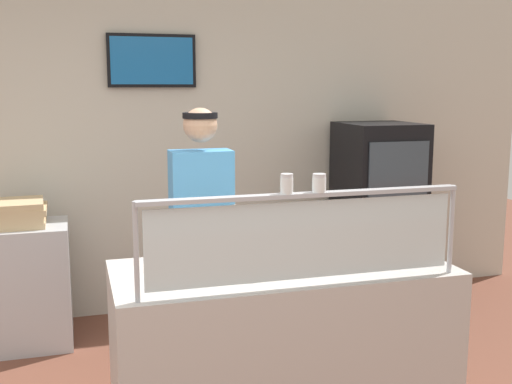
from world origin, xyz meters
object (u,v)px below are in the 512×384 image
pizza_server (232,263)px  parmesan_shaker (287,185)px  drink_fridge (377,215)px  pizza_tray (239,265)px  pepper_flake_shaker (319,184)px  pizza_box_stack (15,213)px  worker_figure (203,229)px

pizza_server → parmesan_shaker: size_ratio=3.01×
pizza_server → drink_fridge: drink_fridge is taller
pizza_server → drink_fridge: bearing=59.7°
pizza_tray → pepper_flake_shaker: size_ratio=5.99×
pepper_flake_shaker → drink_fridge: bearing=56.1°
pizza_server → pizza_box_stack: pizza_box_stack is taller
pizza_server → pizza_box_stack: 2.04m
pizza_box_stack → pepper_flake_shaker: bearing=-53.2°
pizza_server → parmesan_shaker: bearing=-48.7°
parmesan_shaker → drink_fridge: drink_fridge is taller
parmesan_shaker → drink_fridge: size_ratio=0.06×
pizza_tray → parmesan_shaker: parmesan_shaker is taller
drink_fridge → pizza_box_stack: bearing=-179.1°
pepper_flake_shaker → pizza_box_stack: pepper_flake_shaker is taller
pizza_tray → pepper_flake_shaker: bearing=-52.2°
pizza_tray → worker_figure: (-0.05, 0.71, 0.04)m
pizza_tray → pizza_box_stack: size_ratio=1.19×
pizza_tray → pizza_server: size_ratio=1.85×
pizza_tray → pizza_server: (-0.05, -0.02, 0.02)m
pizza_server → pizza_tray: bearing=38.4°
worker_figure → pizza_box_stack: 1.50m
pepper_flake_shaker → pizza_box_stack: size_ratio=0.20×
worker_figure → pizza_box_stack: (-1.17, 0.93, -0.02)m
pizza_server → pepper_flake_shaker: (0.33, -0.35, 0.45)m
pizza_tray → worker_figure: bearing=93.9°
pepper_flake_shaker → worker_figure: bearing=107.3°
pizza_server → pepper_flake_shaker: 0.66m
parmesan_shaker → worker_figure: (-0.18, 1.08, -0.44)m
parmesan_shaker → pizza_box_stack: parmesan_shaker is taller
pizza_server → pepper_flake_shaker: size_ratio=3.24×
parmesan_shaker → pizza_tray: bearing=109.1°
pizza_tray → pepper_flake_shaker: 0.67m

